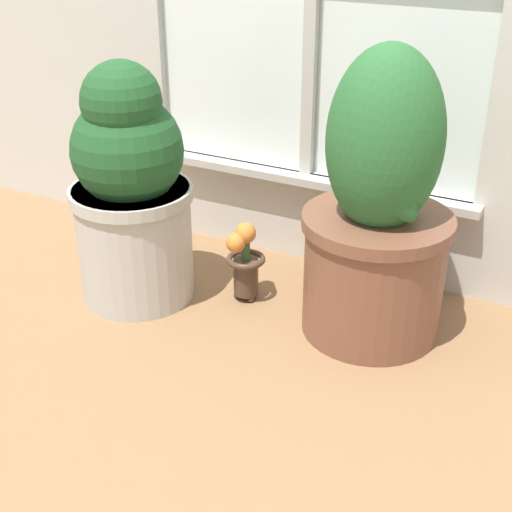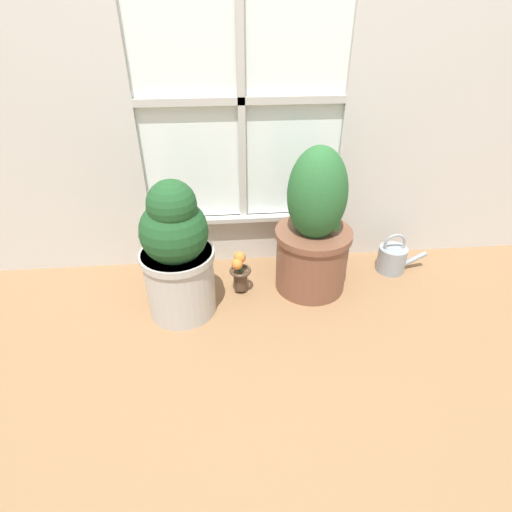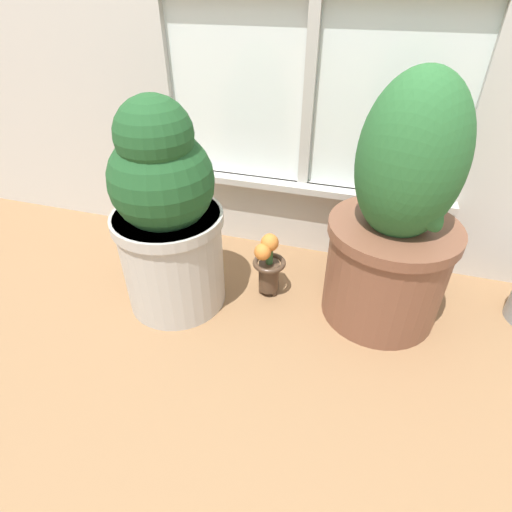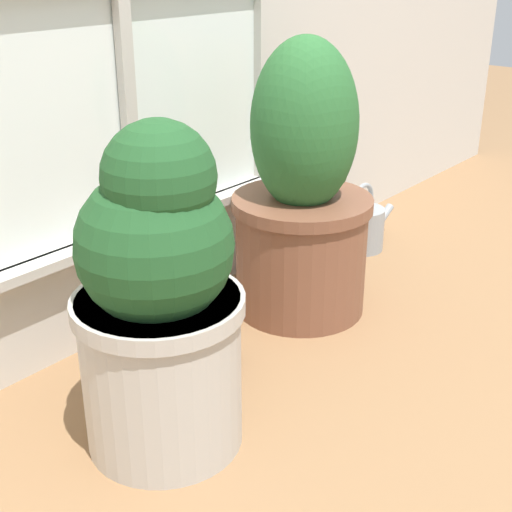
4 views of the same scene
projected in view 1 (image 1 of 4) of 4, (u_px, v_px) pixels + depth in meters
ground_plane at (211, 348)px, 1.83m from camera, size 10.00×10.00×0.00m
potted_plant_left at (131, 190)px, 1.92m from camera, size 0.34×0.34×0.68m
potted_plant_right at (378, 216)px, 1.76m from camera, size 0.38×0.38×0.75m
flower_vase at (245, 258)px, 1.99m from camera, size 0.11×0.11×0.24m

